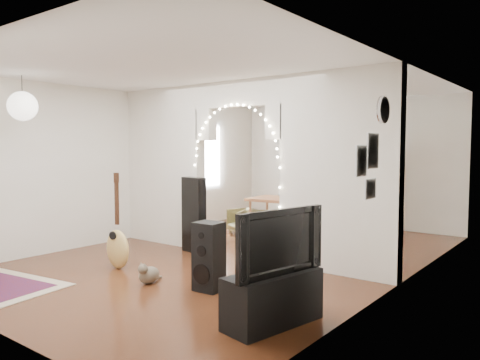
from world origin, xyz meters
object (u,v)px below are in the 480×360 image
Objects in this scene: floor_speaker at (209,257)px; bookcase at (353,188)px; media_console at (273,299)px; dining_table at (283,202)px; acoustic_guitar at (117,233)px; dining_chair_right at (255,225)px; dining_chair_left at (244,221)px.

bookcase is at bearing 91.39° from floor_speaker.
dining_table is (-2.15, 3.60, 0.43)m from media_console.
dining_table is (-0.96, 3.17, 0.28)m from floor_speaker.
acoustic_guitar reaches higher than media_console.
bookcase is at bearing 46.62° from dining_chair_right.
media_console is 4.21m from dining_table.
floor_speaker is 1.27m from media_console.
dining_chair_right reaches higher than dining_chair_left.
dining_chair_left is at bearing 173.56° from dining_table.
media_console is 4.75m from dining_chair_left.
dining_chair_left is 0.93× the size of dining_chair_right.
dining_chair_left is 0.58m from dining_chair_right.
media_console is at bearing -17.38° from acoustic_guitar.
acoustic_guitar is 1.13× the size of media_console.
acoustic_guitar is 0.90× the size of dining_table.
floor_speaker is 5.17m from bookcase.
acoustic_guitar is at bearing -107.48° from dining_table.
acoustic_guitar reaches higher than dining_chair_right.
bookcase reaches higher than media_console.
dining_chair_left is at bearing 116.56° from floor_speaker.
dining_table is 2.21× the size of dining_chair_right.
dining_chair_right is at bearing -10.74° from dining_chair_left.
bookcase is 2.91× the size of dining_chair_right.
floor_speaker is at bearing -85.36° from dining_chair_right.
acoustic_guitar is 0.68× the size of bookcase.
media_console is at bearing -52.94° from bookcase.
dining_chair_right is at bearing -91.74° from bookcase.
floor_speaker is 3.20m from dining_chair_right.
media_console is at bearing -23.91° from floor_speaker.
acoustic_guitar is 1.39× the size of floor_speaker.
dining_chair_right is (-0.44, -0.29, -0.42)m from dining_table.
dining_table is 0.67m from dining_chair_right.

